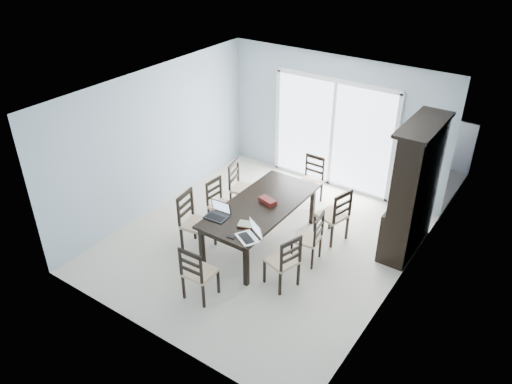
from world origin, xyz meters
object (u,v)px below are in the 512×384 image
chair_right_near (286,257)px  chair_end_near (196,269)px  chair_end_far (312,175)px  chair_left_far (239,181)px  dining_table (261,209)px  chair_left_near (192,215)px  laptop_silver (247,235)px  game_box (267,201)px  hot_tub (344,140)px  laptop_dark (216,215)px  cell_phone (231,237)px  chair_left_mid (218,199)px  china_hutch (414,191)px  chair_right_mid (312,233)px  chair_right_far (337,211)px

chair_right_near → chair_end_near: same height
chair_end_near → chair_end_far: 3.32m
chair_left_far → dining_table: bearing=42.3°
chair_left_far → chair_end_far: chair_left_far is taller
chair_left_near → chair_right_near: size_ratio=1.11×
laptop_silver → game_box: bearing=136.0°
chair_left_far → hot_tub: (0.68, 2.92, -0.09)m
chair_left_near → chair_end_far: 2.54m
chair_end_near → laptop_dark: size_ratio=2.90×
chair_end_near → cell_phone: chair_end_near is taller
cell_phone → game_box: bearing=89.1°
chair_end_near → chair_end_far: chair_end_far is taller
chair_left_mid → hot_tub: size_ratio=0.46×
game_box → chair_left_mid: bearing=-175.9°
china_hutch → cell_phone: size_ratio=18.64×
chair_left_mid → chair_end_far: bearing=154.0°
chair_right_near → laptop_dark: (-1.27, 0.01, 0.25)m
chair_left_mid → laptop_silver: bearing=57.4°
chair_left_near → chair_right_mid: size_ratio=1.13×
china_hutch → chair_right_far: size_ratio=1.96×
dining_table → chair_right_mid: size_ratio=2.15×
chair_left_near → chair_right_far: (1.84, 1.47, -0.02)m
chair_end_far → laptop_silver: size_ratio=2.45×
chair_right_far → chair_end_near: chair_right_far is taller
chair_left_far → laptop_silver: bearing=27.8°
chair_right_near → hot_tub: 4.46m
china_hutch → laptop_silver: size_ratio=5.10×
laptop_silver → game_box: laptop_silver is taller
chair_end_far → china_hutch: bearing=169.4°
china_hutch → hot_tub: china_hutch is taller
chair_end_near → chair_right_far: bearing=65.4°
chair_end_far → laptop_dark: (-0.38, -2.37, 0.25)m
china_hutch → cell_phone: 2.94m
chair_left_far → chair_right_far: 1.91m
dining_table → china_hutch: bearing=31.7°
chair_right_near → laptop_dark: size_ratio=2.89×
chair_right_near → chair_end_far: 2.54m
chair_left_far → chair_right_far: chair_right_far is taller
dining_table → chair_right_mid: chair_right_mid is taller
hot_tub → chair_end_near: bearing=-87.2°
dining_table → chair_right_far: size_ratio=1.96×
chair_right_near → game_box: chair_right_near is taller
chair_right_far → laptop_dark: chair_right_far is taller
chair_right_far → chair_end_far: (-0.97, 0.91, -0.03)m
chair_right_mid → laptop_dark: 1.51m
chair_end_near → chair_left_near: bearing=130.3°
chair_left_far → laptop_dark: bearing=10.8°
hot_tub → chair_right_near: bearing=-75.0°
cell_phone → hot_tub: (-0.38, 4.59, -0.27)m
game_box → hot_tub: (-0.29, 3.49, -0.30)m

